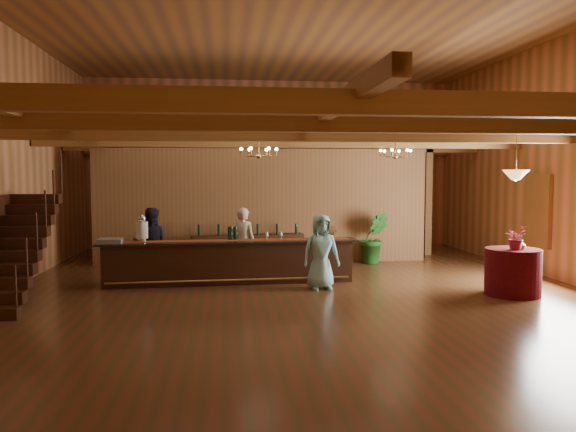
{
  "coord_description": "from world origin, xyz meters",
  "views": [
    {
      "loc": [
        -1.5,
        -11.67,
        2.4
      ],
      "look_at": [
        -0.13,
        0.74,
        1.48
      ],
      "focal_mm": 35.0,
      "sensor_mm": 36.0,
      "label": 1
    }
  ],
  "objects": [
    {
      "name": "window_right_back",
      "position": [
        5.95,
        1.0,
        1.55
      ],
      "size": [
        0.12,
        1.05,
        1.75
      ],
      "primitive_type": "cube",
      "color": "white",
      "rests_on": "wall_right"
    },
    {
      "name": "floor",
      "position": [
        0.0,
        0.0,
        0.0
      ],
      "size": [
        14.0,
        14.0,
        0.0
      ],
      "primitive_type": "plane",
      "color": "#562E19",
      "rests_on": "ground"
    },
    {
      "name": "pendant_lamp",
      "position": [
        4.18,
        -1.17,
        2.4
      ],
      "size": [
        0.52,
        0.52,
        0.9
      ],
      "color": "tan",
      "rests_on": "beam_grid"
    },
    {
      "name": "staircase",
      "position": [
        -5.45,
        -0.74,
        1.0
      ],
      "size": [
        1.0,
        2.8,
        2.0
      ],
      "color": "black",
      "rests_on": "floor"
    },
    {
      "name": "partition_wall",
      "position": [
        -0.5,
        3.5,
        1.55
      ],
      "size": [
        9.0,
        0.18,
        3.1
      ],
      "primitive_type": "cube",
      "color": "brown",
      "rests_on": "floor"
    },
    {
      "name": "chandelier_left",
      "position": [
        -0.79,
        0.49,
        2.9
      ],
      "size": [
        0.8,
        0.8,
        0.45
      ],
      "color": "tan",
      "rests_on": "beam_grid"
    },
    {
      "name": "ceiling",
      "position": [
        0.0,
        0.0,
        5.5
      ],
      "size": [
        14.0,
        14.0,
        0.0
      ],
      "primitive_type": "plane",
      "rotation": [
        3.14,
        0.0,
        0.0
      ],
      "color": "#97622B",
      "rests_on": "wall_back"
    },
    {
      "name": "bar_bottle_0",
      "position": [
        -1.43,
        0.81,
        1.1
      ],
      "size": [
        0.07,
        0.07,
        0.3
      ],
      "primitive_type": "cylinder",
      "color": "black",
      "rests_on": "tasting_bar"
    },
    {
      "name": "support_posts",
      "position": [
        0.0,
        -0.5,
        1.6
      ],
      "size": [
        9.2,
        10.2,
        3.2
      ],
      "color": "olive",
      "rests_on": "floor"
    },
    {
      "name": "bartender",
      "position": [
        -1.11,
        1.48,
        0.82
      ],
      "size": [
        0.7,
        0.58,
        1.64
      ],
      "primitive_type": "imported",
      "rotation": [
        0.0,
        0.0,
        2.77
      ],
      "color": "beige",
      "rests_on": "floor"
    },
    {
      "name": "raffle_drum",
      "position": [
        0.78,
        0.75,
        1.13
      ],
      "size": [
        0.34,
        0.24,
        0.3
      ],
      "color": "brown",
      "rests_on": "tasting_bar"
    },
    {
      "name": "beverage_dispenser",
      "position": [
        -3.31,
        0.67,
        1.24
      ],
      "size": [
        0.26,
        0.26,
        0.6
      ],
      "color": "silver",
      "rests_on": "tasting_bar"
    },
    {
      "name": "wall_right",
      "position": [
        6.0,
        0.0,
        2.75
      ],
      "size": [
        0.1,
        14.0,
        5.5
      ],
      "primitive_type": "cube",
      "color": "#C6784D",
      "rests_on": "floor"
    },
    {
      "name": "table_flowers",
      "position": [
        4.15,
        -1.3,
        1.17
      ],
      "size": [
        0.54,
        0.51,
        0.48
      ],
      "primitive_type": "imported",
      "rotation": [
        0.0,
        0.0,
        0.4
      ],
      "color": "#A82541",
      "rests_on": "round_table"
    },
    {
      "name": "wall_back",
      "position": [
        0.0,
        7.0,
        2.75
      ],
      "size": [
        12.0,
        0.1,
        5.5
      ],
      "primitive_type": "cube",
      "color": "#C6784D",
      "rests_on": "floor"
    },
    {
      "name": "tasting_bar",
      "position": [
        -1.42,
        0.7,
        0.48
      ],
      "size": [
        5.72,
        0.96,
        0.96
      ],
      "rotation": [
        0.0,
        0.0,
        0.04
      ],
      "color": "black",
      "rests_on": "floor"
    },
    {
      "name": "bar_bottle_1",
      "position": [
        -1.4,
        0.81,
        1.1
      ],
      "size": [
        0.07,
        0.07,
        0.3
      ],
      "primitive_type": "cylinder",
      "color": "black",
      "rests_on": "tasting_bar"
    },
    {
      "name": "table_vase",
      "position": [
        4.28,
        -1.26,
        1.08
      ],
      "size": [
        0.16,
        0.16,
        0.29
      ],
      "primitive_type": "imported",
      "rotation": [
        0.0,
        0.0,
        -0.15
      ],
      "color": "tan",
      "rests_on": "round_table"
    },
    {
      "name": "backbar_shelf",
      "position": [
        -0.93,
        3.0,
        0.41
      ],
      "size": [
        2.99,
        0.91,
        0.83
      ],
      "primitive_type": "cube",
      "rotation": [
        0.0,
        0.0,
        0.15
      ],
      "color": "black",
      "rests_on": "floor"
    },
    {
      "name": "floor_plant",
      "position": [
        2.47,
        3.06,
        0.7
      ],
      "size": [
        0.79,
        0.65,
        1.41
      ],
      "primitive_type": "imported",
      "rotation": [
        0.0,
        0.0,
        -0.03
      ],
      "color": "#1B5017",
      "rests_on": "floor"
    },
    {
      "name": "backroom_boxes",
      "position": [
        -0.29,
        5.5,
        0.53
      ],
      "size": [
        4.1,
        0.6,
        1.1
      ],
      "color": "black",
      "rests_on": "floor"
    },
    {
      "name": "wall_front",
      "position": [
        0.0,
        -7.0,
        2.75
      ],
      "size": [
        12.0,
        0.1,
        5.5
      ],
      "primitive_type": "cube",
      "color": "#C6784D",
      "rests_on": "floor"
    },
    {
      "name": "staff_second",
      "position": [
        -3.23,
        1.36,
        0.83
      ],
      "size": [
        0.88,
        0.72,
        1.65
      ],
      "primitive_type": "imported",
      "rotation": [
        0.0,
        0.0,
        3.27
      ],
      "color": "black",
      "rests_on": "floor"
    },
    {
      "name": "guest",
      "position": [
        0.47,
        -0.15,
        0.79
      ],
      "size": [
        0.82,
        0.58,
        1.58
      ],
      "primitive_type": "imported",
      "rotation": [
        0.0,
        0.0,
        0.1
      ],
      "color": "#82CCD3",
      "rests_on": "floor"
    },
    {
      "name": "beam_grid",
      "position": [
        0.0,
        0.51,
        3.24
      ],
      "size": [
        11.9,
        13.9,
        0.39
      ],
      "color": "olive",
      "rests_on": "wall_left"
    },
    {
      "name": "chandelier_right",
      "position": [
        2.69,
        1.9,
        2.94
      ],
      "size": [
        0.8,
        0.8,
        0.41
      ],
      "color": "tan",
      "rests_on": "beam_grid"
    },
    {
      "name": "round_table",
      "position": [
        4.18,
        -1.17,
        0.47
      ],
      "size": [
        1.08,
        1.08,
        0.93
      ],
      "primitive_type": "cylinder",
      "color": "#61090F",
      "rests_on": "floor"
    },
    {
      "name": "glass_rack_tray",
      "position": [
        -3.95,
        0.55,
        1.0
      ],
      "size": [
        0.5,
        0.5,
        0.1
      ],
      "primitive_type": "cube",
      "color": "gray",
      "rests_on": "tasting_bar"
    },
    {
      "name": "bar_bottle_3",
      "position": [
        -1.3,
        0.82,
        1.1
      ],
      "size": [
        0.07,
        0.07,
        0.3
      ],
      "primitive_type": "cylinder",
      "color": "black",
      "rests_on": "tasting_bar"
    },
    {
      "name": "bar_bottle_2",
      "position": [
        -1.3,
        0.82,
        1.1
      ],
      "size": [
        0.07,
        0.07,
        0.3
      ],
      "primitive_type": "cylinder",
      "color": "black",
      "rests_on": "tasting_bar"
    }
  ]
}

